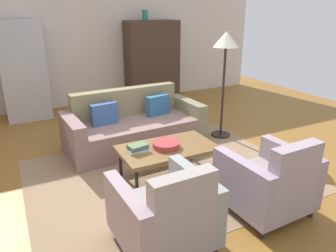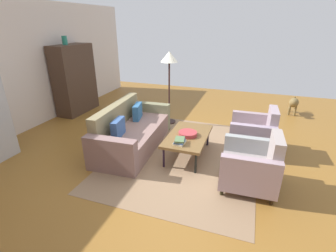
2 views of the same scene
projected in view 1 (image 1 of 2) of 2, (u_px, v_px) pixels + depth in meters
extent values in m
plane|color=#8D5E25|center=(154.00, 173.00, 4.22)|extent=(10.49, 10.49, 0.00)
cube|color=silver|center=(81.00, 40.00, 6.85)|extent=(8.74, 0.12, 2.80)
cube|color=#8E7053|center=(166.00, 175.00, 4.18)|extent=(3.40, 2.60, 0.01)
cube|color=#866760|center=(136.00, 134.00, 4.99)|extent=(1.79, 1.00, 0.42)
cube|color=#847955|center=(126.00, 114.00, 5.20)|extent=(1.75, 0.28, 0.86)
cube|color=#777655|center=(187.00, 118.00, 5.41)|extent=(0.23, 0.91, 0.62)
cube|color=gray|center=(73.00, 140.00, 4.50)|extent=(0.23, 0.91, 0.62)
cube|color=#2E6191|center=(158.00, 105.00, 5.15)|extent=(0.42, 0.21, 0.32)
cube|color=#385891|center=(104.00, 114.00, 4.73)|extent=(0.41, 0.17, 0.32)
cylinder|color=black|center=(121.00, 164.00, 4.09)|extent=(0.04, 0.04, 0.37)
cylinder|color=black|center=(192.00, 148.00, 4.54)|extent=(0.04, 0.04, 0.37)
cylinder|color=black|center=(137.00, 184.00, 3.62)|extent=(0.04, 0.04, 0.37)
cylinder|color=black|center=(215.00, 164.00, 4.07)|extent=(0.04, 0.04, 0.37)
cube|color=brown|center=(167.00, 149.00, 4.00)|extent=(1.20, 0.70, 0.05)
cylinder|color=#2A2615|center=(115.00, 230.00, 3.07)|extent=(0.05, 0.05, 0.10)
cylinder|color=#392014|center=(176.00, 209.00, 3.38)|extent=(0.05, 0.05, 0.10)
cylinder|color=#3B1D1E|center=(215.00, 249.00, 2.83)|extent=(0.05, 0.05, 0.10)
cube|color=gray|center=(163.00, 221.00, 2.88)|extent=(0.59, 0.82, 0.30)
cube|color=#9D908C|center=(183.00, 218.00, 2.53)|extent=(0.56, 0.16, 0.78)
cube|color=gray|center=(127.00, 220.00, 2.68)|extent=(0.15, 0.80, 0.56)
cube|color=gray|center=(195.00, 198.00, 2.99)|extent=(0.15, 0.80, 0.56)
cylinder|color=#2A2B18|center=(218.00, 198.00, 3.58)|extent=(0.05, 0.05, 0.10)
cylinder|color=#2C2916|center=(263.00, 183.00, 3.89)|extent=(0.05, 0.05, 0.10)
cylinder|color=black|center=(262.00, 233.00, 3.03)|extent=(0.05, 0.05, 0.10)
cylinder|color=#3B231B|center=(311.00, 212.00, 3.33)|extent=(0.05, 0.05, 0.10)
cube|color=gray|center=(265.00, 189.00, 3.39)|extent=(0.59, 0.82, 0.30)
cube|color=gray|center=(293.00, 183.00, 3.04)|extent=(0.56, 0.16, 0.78)
cube|color=gray|center=(241.00, 186.00, 3.19)|extent=(0.15, 0.80, 0.56)
cube|color=gray|center=(289.00, 171.00, 3.50)|extent=(0.15, 0.80, 0.56)
cylinder|color=#AC373B|center=(166.00, 145.00, 3.97)|extent=(0.34, 0.34, 0.07)
cube|color=beige|center=(138.00, 150.00, 3.87)|extent=(0.24, 0.19, 0.03)
cube|color=#385794|center=(138.00, 148.00, 3.86)|extent=(0.24, 0.17, 0.02)
cube|color=#537148|center=(138.00, 146.00, 3.85)|extent=(0.25, 0.20, 0.03)
cube|color=#422F22|center=(152.00, 61.00, 7.37)|extent=(1.20, 0.50, 1.80)
cube|color=#351A1F|center=(136.00, 61.00, 7.46)|extent=(0.56, 0.01, 1.51)
cube|color=#3C2D18|center=(159.00, 59.00, 7.72)|extent=(0.56, 0.01, 1.51)
cylinder|color=#237C65|center=(145.00, 15.00, 6.96)|extent=(0.13, 0.13, 0.21)
cube|color=#B7BABF|center=(23.00, 71.00, 6.12)|extent=(0.80, 0.70, 1.85)
cylinder|color=#99999E|center=(24.00, 63.00, 6.41)|extent=(0.02, 0.02, 0.70)
cylinder|color=black|center=(220.00, 135.00, 5.48)|extent=(0.32, 0.32, 0.03)
cylinder|color=#37201E|center=(223.00, 92.00, 5.23)|extent=(0.04, 0.04, 1.45)
cone|color=silver|center=(226.00, 39.00, 4.93)|extent=(0.40, 0.40, 0.24)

